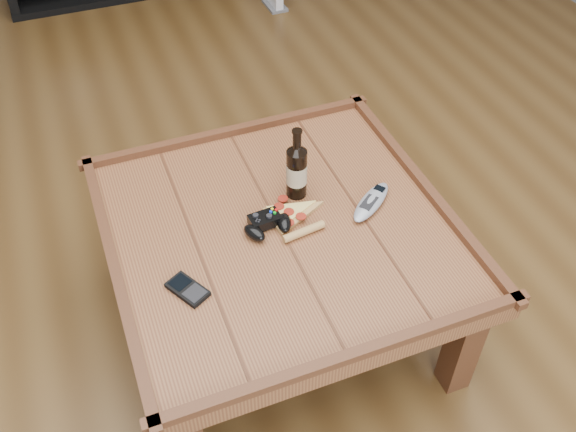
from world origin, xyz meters
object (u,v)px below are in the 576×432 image
object	(u,v)px
pizza_slice	(291,217)
smartphone	(188,289)
beer_bottle	(297,170)
game_controller	(267,224)
coffee_table	(280,241)
remote_control	(371,202)

from	to	relation	value
pizza_slice	smartphone	bearing A→B (deg)	-164.03
beer_bottle	game_controller	xyz separation A→B (m)	(-0.14, -0.11, -0.08)
pizza_slice	smartphone	world-z (taller)	pizza_slice
game_controller	smartphone	world-z (taller)	game_controller
coffee_table	beer_bottle	size ratio (longest dim) A/B	4.20
game_controller	remote_control	world-z (taller)	game_controller
beer_bottle	smartphone	size ratio (longest dim) A/B	1.84
pizza_slice	smartphone	distance (m)	0.39
beer_bottle	smartphone	bearing A→B (deg)	-148.57
game_controller	pizza_slice	distance (m)	0.08
game_controller	remote_control	xyz separation A→B (m)	(0.33, -0.02, -0.01)
pizza_slice	smartphone	xyz separation A→B (m)	(-0.36, -0.16, -0.00)
beer_bottle	smartphone	xyz separation A→B (m)	(-0.42, -0.25, -0.09)
remote_control	coffee_table	bearing A→B (deg)	-129.55
coffee_table	smartphone	distance (m)	0.35
beer_bottle	pizza_slice	distance (m)	0.14
pizza_slice	coffee_table	bearing A→B (deg)	-160.56
pizza_slice	remote_control	bearing A→B (deg)	-15.64
beer_bottle	smartphone	distance (m)	0.50
coffee_table	remote_control	size ratio (longest dim) A/B	5.21
beer_bottle	game_controller	size ratio (longest dim) A/B	1.51
smartphone	remote_control	bearing A→B (deg)	-17.38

